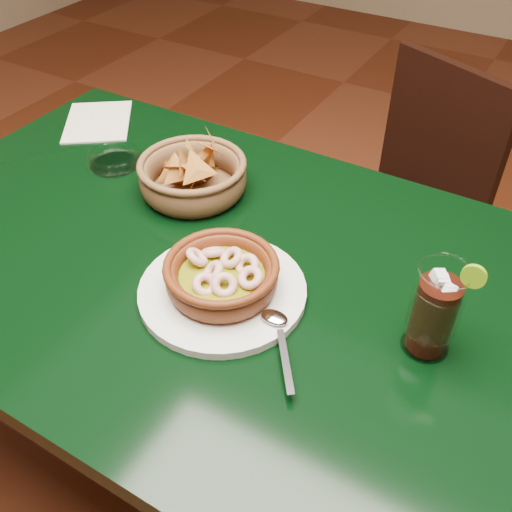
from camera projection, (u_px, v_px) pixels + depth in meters
The scene contains 9 objects.
ground at pixel (214, 465), 1.50m from camera, with size 7.00×7.00×0.00m, color #471C0C.
dining_table at pixel (197, 289), 1.07m from camera, with size 1.20×0.80×0.75m.
dining_chair at pixel (401, 208), 1.57m from camera, with size 0.51×0.51×0.84m.
shrimp_plate at pixel (222, 279), 0.90m from camera, with size 0.33×0.27×0.08m.
chip_basket at pixel (193, 176), 1.11m from camera, with size 0.24×0.24×0.14m.
guacamole_ramekin at pixel (189, 168), 1.16m from camera, with size 0.13×0.13×0.04m.
cola_drink at pixel (435, 311), 0.79m from camera, with size 0.15×0.15×0.17m.
glass_ashtray at pixel (114, 159), 1.20m from camera, with size 0.13×0.13×0.03m.
paper_menu at pixel (98, 121), 1.35m from camera, with size 0.23×0.24×0.00m.
Camera 1 is at (0.48, -0.60, 1.40)m, focal length 40.00 mm.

